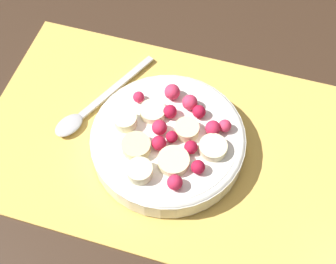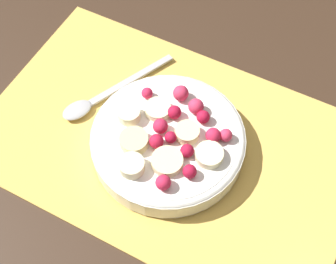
# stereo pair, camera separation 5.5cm
# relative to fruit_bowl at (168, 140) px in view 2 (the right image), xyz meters

# --- Properties ---
(ground_plane) EXTENTS (3.00, 3.00, 0.00)m
(ground_plane) POSITION_rel_fruit_bowl_xyz_m (-0.01, 0.01, -0.03)
(ground_plane) COLOR #382619
(placemat) EXTENTS (0.47, 0.30, 0.01)m
(placemat) POSITION_rel_fruit_bowl_xyz_m (-0.01, 0.01, -0.02)
(placemat) COLOR #E0B251
(placemat) RESTS_ON ground_plane
(fruit_bowl) EXTENTS (0.19, 0.19, 0.05)m
(fruit_bowl) POSITION_rel_fruit_bowl_xyz_m (0.00, 0.00, 0.00)
(fruit_bowl) COLOR silver
(fruit_bowl) RESTS_ON placemat
(spoon) EXTENTS (0.09, 0.16, 0.01)m
(spoon) POSITION_rel_fruit_bowl_xyz_m (-0.12, 0.02, -0.02)
(spoon) COLOR #B2B2B7
(spoon) RESTS_ON placemat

